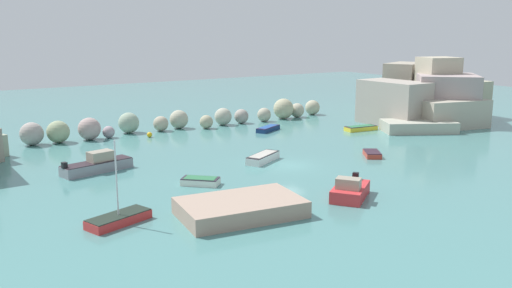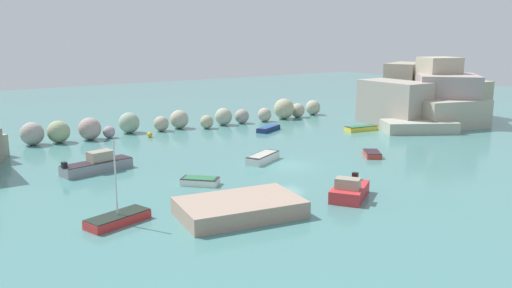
{
  "view_description": "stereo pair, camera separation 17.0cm",
  "coord_description": "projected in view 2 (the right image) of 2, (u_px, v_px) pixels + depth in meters",
  "views": [
    {
      "loc": [
        -27.75,
        -37.2,
        11.83
      ],
      "look_at": [
        0.0,
        5.34,
        1.0
      ],
      "focal_mm": 37.58,
      "sensor_mm": 36.0,
      "label": 1
    },
    {
      "loc": [
        -27.61,
        -37.29,
        11.83
      ],
      "look_at": [
        0.0,
        5.34,
        1.0
      ],
      "focal_mm": 37.58,
      "sensor_mm": 36.0,
      "label": 2
    }
  ],
  "objects": [
    {
      "name": "cove_water",
      "position": [
        288.0,
        165.0,
        47.76
      ],
      "size": [
        160.0,
        160.0,
        0.0
      ],
      "primitive_type": "plane",
      "color": "teal",
      "rests_on": "ground"
    },
    {
      "name": "cliff_headland_right",
      "position": [
        430.0,
        100.0,
        71.09
      ],
      "size": [
        22.11,
        25.64,
        8.36
      ],
      "color": "#A59A8E",
      "rests_on": "ground"
    },
    {
      "name": "rock_breakwater",
      "position": [
        186.0,
        120.0,
        65.3
      ],
      "size": [
        39.96,
        4.42,
        2.75
      ],
      "color": "#A69C95",
      "rests_on": "ground"
    },
    {
      "name": "stone_dock",
      "position": [
        240.0,
        207.0,
        34.76
      ],
      "size": [
        8.4,
        5.85,
        1.09
      ],
      "primitive_type": "cube",
      "rotation": [
        0.0,
        0.0,
        -0.13
      ],
      "color": "tan",
      "rests_on": "ground"
    },
    {
      "name": "channel_buoy",
      "position": [
        150.0,
        135.0,
        60.24
      ],
      "size": [
        0.6,
        0.6,
        0.6
      ],
      "primitive_type": "sphere",
      "color": "gold",
      "rests_on": "cove_water"
    },
    {
      "name": "moored_boat_0",
      "position": [
        372.0,
        154.0,
        51.05
      ],
      "size": [
        2.58,
        2.88,
        0.51
      ],
      "rotation": [
        0.0,
        0.0,
        0.97
      ],
      "color": "#C33C2D",
      "rests_on": "cove_water"
    },
    {
      "name": "moored_boat_1",
      "position": [
        118.0,
        218.0,
        33.34
      ],
      "size": [
        4.36,
        2.75,
        5.32
      ],
      "rotation": [
        0.0,
        0.0,
        0.32
      ],
      "color": "red",
      "rests_on": "cove_water"
    },
    {
      "name": "moored_boat_2",
      "position": [
        97.0,
        164.0,
        45.57
      ],
      "size": [
        6.28,
        2.95,
        1.74
      ],
      "rotation": [
        0.0,
        0.0,
        0.22
      ],
      "color": "gray",
      "rests_on": "cove_water"
    },
    {
      "name": "moored_boat_3",
      "position": [
        349.0,
        190.0,
        38.34
      ],
      "size": [
        4.57,
        4.12,
        1.66
      ],
      "rotation": [
        0.0,
        0.0,
        3.76
      ],
      "color": "red",
      "rests_on": "cove_water"
    },
    {
      "name": "moored_boat_4",
      "position": [
        263.0,
        158.0,
        49.1
      ],
      "size": [
        4.31,
        3.19,
        0.72
      ],
      "rotation": [
        0.0,
        0.0,
        0.5
      ],
      "color": "silver",
      "rests_on": "cove_water"
    },
    {
      "name": "moored_boat_5",
      "position": [
        200.0,
        181.0,
        41.75
      ],
      "size": [
        3.05,
        3.02,
        0.57
      ],
      "rotation": [
        0.0,
        0.0,
        2.37
      ],
      "color": "white",
      "rests_on": "cove_water"
    },
    {
      "name": "moored_boat_6",
      "position": [
        268.0,
        129.0,
        64.03
      ],
      "size": [
        4.02,
        2.92,
        0.55
      ],
      "rotation": [
        0.0,
        0.0,
        3.63
      ],
      "color": "navy",
      "rests_on": "cove_water"
    },
    {
      "name": "moored_boat_7",
      "position": [
        361.0,
        128.0,
        64.34
      ],
      "size": [
        4.16,
        1.87,
        0.56
      ],
      "rotation": [
        0.0,
        0.0,
        3.02
      ],
      "color": "yellow",
      "rests_on": "cove_water"
    }
  ]
}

